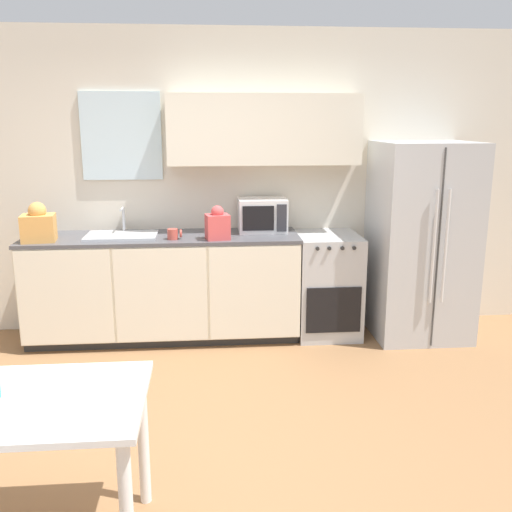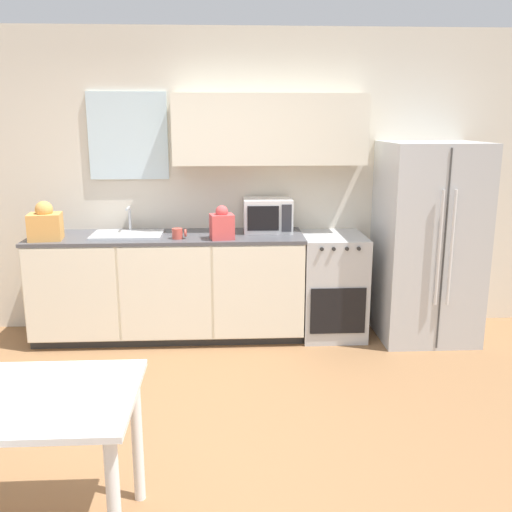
{
  "view_description": "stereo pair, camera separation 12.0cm",
  "coord_description": "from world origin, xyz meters",
  "views": [
    {
      "loc": [
        0.13,
        -3.05,
        1.92
      ],
      "look_at": [
        0.43,
        0.54,
        1.05
      ],
      "focal_mm": 40.0,
      "sensor_mm": 36.0,
      "label": 1
    },
    {
      "loc": [
        0.25,
        -3.06,
        1.92
      ],
      "look_at": [
        0.43,
        0.54,
        1.05
      ],
      "focal_mm": 40.0,
      "sensor_mm": 36.0,
      "label": 2
    }
  ],
  "objects": [
    {
      "name": "oven_range",
      "position": [
        1.19,
        1.83,
        0.46
      ],
      "size": [
        0.56,
        0.65,
        0.92
      ],
      "color": "#B7BABC",
      "rests_on": "ground_plane"
    },
    {
      "name": "coffee_mug",
      "position": [
        -0.16,
        1.68,
        0.98
      ],
      "size": [
        0.12,
        0.09,
        0.09
      ],
      "color": "#BF4C3F",
      "rests_on": "kitchen_counter"
    },
    {
      "name": "dining_table",
      "position": [
        -0.78,
        -0.75,
        0.64
      ],
      "size": [
        1.24,
        0.72,
        0.75
      ],
      "color": "white",
      "rests_on": "ground_plane"
    },
    {
      "name": "grocery_bag_0",
      "position": [
        0.21,
        1.65,
        1.06
      ],
      "size": [
        0.22,
        0.19,
        0.29
      ],
      "rotation": [
        0.0,
        0.0,
        0.18
      ],
      "color": "#D14C4C",
      "rests_on": "kitchen_counter"
    },
    {
      "name": "wall_back",
      "position": [
        0.08,
        2.15,
        1.42
      ],
      "size": [
        12.0,
        0.38,
        2.7
      ],
      "color": "beige",
      "rests_on": "ground_plane"
    },
    {
      "name": "ground_plane",
      "position": [
        0.0,
        0.0,
        0.0
      ],
      "size": [
        12.0,
        12.0,
        0.0
      ],
      "primitive_type": "plane",
      "color": "olive"
    },
    {
      "name": "refrigerator",
      "position": [
        2.01,
        1.76,
        0.86
      ],
      "size": [
        0.82,
        0.82,
        1.73
      ],
      "color": "silver",
      "rests_on": "ground_plane"
    },
    {
      "name": "kitchen_sink",
      "position": [
        -0.62,
        1.84,
        0.95
      ],
      "size": [
        0.6,
        0.4,
        0.23
      ],
      "color": "#B7BABC",
      "rests_on": "kitchen_counter"
    },
    {
      "name": "grocery_bag_1",
      "position": [
        -1.26,
        1.69,
        1.07
      ],
      "size": [
        0.29,
        0.25,
        0.33
      ],
      "rotation": [
        0.0,
        0.0,
        0.12
      ],
      "color": "#DB994C",
      "rests_on": "kitchen_counter"
    },
    {
      "name": "kitchen_counter",
      "position": [
        -0.27,
        1.84,
        0.47
      ],
      "size": [
        2.37,
        0.65,
        0.93
      ],
      "color": "#333333",
      "rests_on": "ground_plane"
    },
    {
      "name": "microwave",
      "position": [
        0.61,
        1.95,
        1.08
      ],
      "size": [
        0.43,
        0.34,
        0.3
      ],
      "color": "silver",
      "rests_on": "kitchen_counter"
    }
  ]
}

